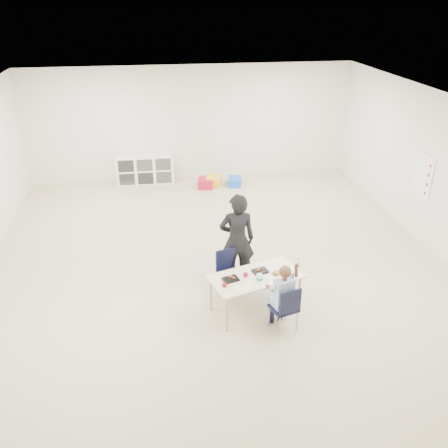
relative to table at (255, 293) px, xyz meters
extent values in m
plane|color=#C3B696|center=(-0.38, 1.34, -0.31)|extent=(9.00, 9.00, 0.00)
plane|color=white|center=(-0.38, 1.34, 2.49)|extent=(9.00, 9.00, 0.00)
cube|color=white|center=(-0.38, 5.84, 1.09)|extent=(8.00, 0.02, 2.80)
cube|color=white|center=(-0.38, -3.16, 1.09)|extent=(8.00, 0.02, 2.80)
cube|color=white|center=(3.62, 1.34, 1.09)|extent=(0.02, 9.00, 2.80)
cube|color=#FBE8C8|center=(0.00, 0.00, 0.28)|extent=(1.46, 1.01, 0.03)
cube|color=black|center=(0.09, 0.09, 0.31)|extent=(0.26, 0.22, 0.03)
cube|color=black|center=(-0.38, -0.06, 0.31)|extent=(0.26, 0.22, 0.03)
cube|color=white|center=(0.03, -0.12, 0.35)|extent=(0.09, 0.09, 0.10)
ellipsoid|color=tan|center=(0.31, -0.01, 0.33)|extent=(0.09, 0.09, 0.07)
sphere|color=maroon|center=(-0.15, 0.00, 0.34)|extent=(0.07, 0.07, 0.07)
sphere|color=maroon|center=(-0.50, -0.22, 0.34)|extent=(0.07, 0.07, 0.07)
cube|color=white|center=(-1.58, 5.62, 0.04)|extent=(1.40, 0.40, 0.70)
cube|color=white|center=(3.60, 1.94, 0.94)|extent=(0.02, 0.60, 0.80)
imported|color=black|center=(-0.13, 0.81, 0.48)|extent=(0.58, 0.39, 1.57)
cube|color=#B6122F|center=(-0.13, 5.09, -0.20)|extent=(0.42, 0.50, 0.22)
cube|color=yellow|center=(0.08, 5.19, -0.20)|extent=(0.45, 0.52, 0.22)
cube|color=blue|center=(0.59, 5.08, -0.20)|extent=(0.40, 0.48, 0.21)
camera|label=1|loc=(-1.36, -5.72, 4.04)|focal=38.00mm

